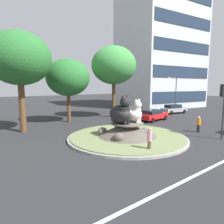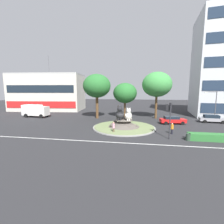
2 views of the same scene
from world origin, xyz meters
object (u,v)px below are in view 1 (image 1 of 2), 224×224
(cat_statue_white, at_px, (134,113))
(hatchback_near_shophouse, at_px, (174,109))
(broadleaf_tree_behind_island, at_px, (68,78))
(office_tower, at_px, (160,52))
(pedestrian_pink_shirt, at_px, (149,139))
(pedestrian_orange_shirt, at_px, (199,124))
(second_tree_near_tower, at_px, (19,59))
(sedan_on_far_lane, at_px, (154,115))
(traffic_light_mast, at_px, (223,99))
(cat_statue_black, at_px, (121,113))
(streetlight_arm, at_px, (175,92))
(third_tree_left, at_px, (114,65))

(cat_statue_white, bearing_deg, hatchback_near_shophouse, 106.78)
(cat_statue_white, height_order, broadleaf_tree_behind_island, broadleaf_tree_behind_island)
(office_tower, relative_size, pedestrian_pink_shirt, 13.79)
(broadleaf_tree_behind_island, distance_m, pedestrian_orange_shirt, 16.02)
(cat_statue_white, bearing_deg, office_tower, 118.22)
(second_tree_near_tower, xyz_separation_m, sedan_on_far_lane, (15.52, -3.48, -6.44))
(traffic_light_mast, distance_m, hatchback_near_shophouse, 16.35)
(traffic_light_mast, xyz_separation_m, pedestrian_orange_shirt, (0.95, 2.53, -2.65))
(cat_statue_black, distance_m, hatchback_near_shophouse, 18.92)
(second_tree_near_tower, bearing_deg, traffic_light_mast, -45.34)
(streetlight_arm, xyz_separation_m, sedan_on_far_lane, (-8.14, -2.61, -2.84))
(pedestrian_orange_shirt, bearing_deg, third_tree_left, 128.28)
(traffic_light_mast, relative_size, hatchback_near_shophouse, 0.99)
(office_tower, distance_m, pedestrian_orange_shirt, 28.29)
(third_tree_left, bearing_deg, traffic_light_mast, -89.95)
(pedestrian_orange_shirt, bearing_deg, pedestrian_pink_shirt, -138.17)
(third_tree_left, xyz_separation_m, pedestrian_pink_shirt, (-7.49, -13.93, -6.60))
(office_tower, relative_size, sedan_on_far_lane, 5.04)
(office_tower, bearing_deg, streetlight_arm, -119.90)
(streetlight_arm, height_order, pedestrian_orange_shirt, streetlight_arm)
(cat_statue_black, distance_m, broadleaf_tree_behind_island, 10.97)
(cat_statue_black, bearing_deg, broadleaf_tree_behind_island, 176.13)
(cat_statue_white, bearing_deg, cat_statue_black, -99.25)
(traffic_light_mast, height_order, streetlight_arm, streetlight_arm)
(pedestrian_orange_shirt, bearing_deg, hatchback_near_shophouse, 79.82)
(pedestrian_pink_shirt, bearing_deg, second_tree_near_tower, 44.73)
(second_tree_near_tower, bearing_deg, cat_statue_white, -47.44)
(traffic_light_mast, relative_size, office_tower, 0.20)
(cat_statue_white, distance_m, office_tower, 30.74)
(office_tower, relative_size, broadleaf_tree_behind_island, 3.05)
(pedestrian_orange_shirt, bearing_deg, office_tower, 82.80)
(cat_statue_white, distance_m, pedestrian_orange_shirt, 7.13)
(third_tree_left, xyz_separation_m, streetlight_arm, (10.61, -2.95, -3.93))
(cat_statue_white, xyz_separation_m, second_tree_near_tower, (-7.49, 8.16, 5.01))
(cat_statue_white, distance_m, third_tree_left, 12.82)
(pedestrian_orange_shirt, distance_m, sedan_on_far_lane, 7.36)
(cat_statue_black, relative_size, traffic_light_mast, 0.55)
(sedan_on_far_lane, bearing_deg, streetlight_arm, 10.04)
(office_tower, distance_m, second_tree_near_tower, 32.69)
(pedestrian_orange_shirt, bearing_deg, second_tree_near_tower, 176.64)
(cat_statue_black, relative_size, cat_statue_white, 1.14)
(cat_statue_black, xyz_separation_m, pedestrian_orange_shirt, (7.95, -2.57, -1.50))
(office_tower, height_order, second_tree_near_tower, office_tower)
(second_tree_near_tower, bearing_deg, pedestrian_pink_shirt, -64.86)
(office_tower, xyz_separation_m, broadleaf_tree_behind_island, (-25.05, -6.49, -6.50))
(second_tree_near_tower, bearing_deg, broadleaf_tree_behind_island, 21.30)
(cat_statue_black, bearing_deg, traffic_light_mast, 49.89)
(broadleaf_tree_behind_island, distance_m, streetlight_arm, 18.03)
(cat_statue_white, height_order, traffic_light_mast, traffic_light_mast)
(third_tree_left, height_order, pedestrian_orange_shirt, third_tree_left)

